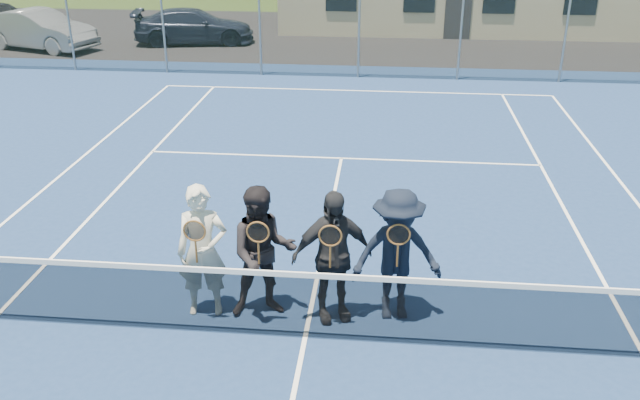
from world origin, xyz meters
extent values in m
plane|color=#2B4017|center=(0.00, 20.00, 0.00)|extent=(220.00, 220.00, 0.00)
cube|color=navy|center=(0.00, 0.00, 0.01)|extent=(30.00, 30.00, 0.02)
cube|color=black|center=(-4.00, 20.00, 0.01)|extent=(40.00, 12.00, 0.01)
imported|color=gray|center=(-11.63, 16.55, 0.70)|extent=(4.50, 2.72, 1.40)
imported|color=#191F32|center=(-6.39, 18.18, 0.64)|extent=(4.66, 2.54, 1.28)
cube|color=white|center=(0.00, 11.88, 0.03)|extent=(10.97, 0.06, 0.01)
cube|color=white|center=(0.00, 6.40, 0.03)|extent=(8.23, 0.06, 0.01)
cube|color=white|center=(0.00, 0.00, 0.03)|extent=(0.06, 12.80, 0.01)
cube|color=black|center=(0.00, 0.00, 0.48)|extent=(11.60, 0.02, 0.88)
cube|color=white|center=(0.00, 0.00, 0.93)|extent=(11.60, 0.03, 0.07)
cylinder|color=slate|center=(-9.00, 13.50, 1.50)|extent=(0.07, 0.07, 3.00)
cylinder|color=slate|center=(-6.00, 13.50, 1.50)|extent=(0.07, 0.07, 3.00)
cylinder|color=slate|center=(-3.00, 13.50, 1.50)|extent=(0.07, 0.07, 3.00)
cylinder|color=slate|center=(0.00, 13.50, 1.50)|extent=(0.07, 0.07, 3.00)
cylinder|color=slate|center=(3.00, 13.50, 1.50)|extent=(0.07, 0.07, 3.00)
cylinder|color=slate|center=(6.00, 13.50, 1.50)|extent=(0.07, 0.07, 3.00)
cube|color=black|center=(0.00, 13.50, 1.50)|extent=(30.00, 0.03, 3.00)
cube|color=#2D2D33|center=(3.50, 19.98, 1.00)|extent=(1.00, 0.06, 2.00)
cube|color=black|center=(5.00, 19.98, 1.50)|extent=(1.20, 0.06, 1.00)
cube|color=black|center=(8.00, 19.98, 1.50)|extent=(1.20, 0.06, 1.00)
imported|color=beige|center=(-1.38, 0.48, 0.92)|extent=(0.72, 0.54, 1.80)
torus|color=brown|center=(-1.38, 0.21, 1.35)|extent=(0.29, 0.02, 0.29)
cylinder|color=black|center=(-1.38, 0.21, 1.35)|extent=(0.25, 0.00, 0.25)
cylinder|color=brown|center=(-1.38, 0.21, 1.07)|extent=(0.03, 0.03, 0.32)
imported|color=black|center=(-0.60, 0.52, 0.92)|extent=(1.01, 0.87, 1.80)
torus|color=brown|center=(-0.60, 0.25, 1.35)|extent=(0.29, 0.02, 0.29)
cylinder|color=black|center=(-0.60, 0.25, 1.35)|extent=(0.25, 0.00, 0.25)
cylinder|color=brown|center=(-0.60, 0.25, 1.07)|extent=(0.03, 0.03, 0.32)
imported|color=black|center=(0.29, 0.51, 0.92)|extent=(1.14, 0.78, 1.80)
torus|color=brown|center=(0.29, 0.24, 1.35)|extent=(0.29, 0.02, 0.29)
cylinder|color=black|center=(0.29, 0.24, 1.35)|extent=(0.25, 0.00, 0.25)
cylinder|color=brown|center=(0.29, 0.24, 1.07)|extent=(0.03, 0.03, 0.32)
imported|color=black|center=(1.11, 0.63, 0.92)|extent=(1.26, 0.85, 1.80)
torus|color=brown|center=(1.11, 0.36, 1.35)|extent=(0.29, 0.02, 0.29)
cylinder|color=black|center=(1.11, 0.36, 1.35)|extent=(0.25, 0.00, 0.25)
cylinder|color=brown|center=(1.11, 0.36, 1.07)|extent=(0.03, 0.03, 0.32)
camera|label=1|loc=(0.89, -6.99, 5.09)|focal=38.00mm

